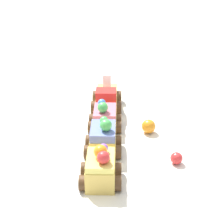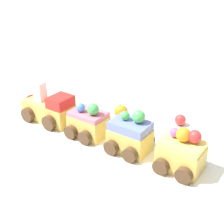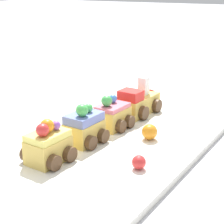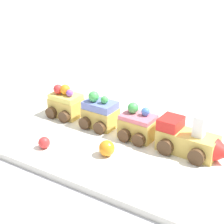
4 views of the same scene
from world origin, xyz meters
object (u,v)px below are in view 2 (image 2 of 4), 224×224
object	(u,v)px
cake_car_lemon	(181,154)
cake_car_blueberry	(130,136)
cake_car_strawberry	(89,123)
gumball_orange	(122,112)
gumball_red	(180,120)
cake_train_locomotive	(46,108)

from	to	relation	value
cake_car_lemon	cake_car_blueberry	bearing A→B (deg)	0.00
cake_car_strawberry	gumball_orange	distance (m)	0.09
cake_car_blueberry	gumball_red	size ratio (longest dim) A/B	3.43
cake_train_locomotive	cake_car_strawberry	bearing A→B (deg)	179.82
cake_car_strawberry	cake_car_blueberry	bearing A→B (deg)	-179.56
gumball_red	cake_car_blueberry	bearing A→B (deg)	74.46
cake_train_locomotive	gumball_red	bearing A→B (deg)	-150.44
cake_car_strawberry	cake_car_lemon	bearing A→B (deg)	-179.78
cake_train_locomotive	cake_car_blueberry	distance (m)	0.20
gumball_orange	gumball_red	xyz separation A→B (m)	(-0.11, -0.04, -0.00)
cake_car_strawberry	cake_car_lemon	distance (m)	0.18
gumball_red	cake_train_locomotive	bearing A→B (deg)	28.04
cake_car_lemon	gumball_orange	bearing A→B (deg)	-28.12
cake_car_lemon	gumball_orange	xyz separation A→B (m)	(0.16, -0.09, -0.01)
cake_train_locomotive	gumball_orange	distance (m)	0.15
cake_car_strawberry	cake_car_lemon	size ratio (longest dim) A/B	0.97
cake_car_blueberry	cake_car_lemon	bearing A→B (deg)	-180.00
cake_train_locomotive	cake_car_strawberry	xyz separation A→B (m)	(-0.11, 0.00, 0.00)
cake_car_blueberry	cake_car_strawberry	bearing A→B (deg)	0.44
cake_car_lemon	gumball_red	bearing A→B (deg)	-66.05
gumball_orange	gumball_red	distance (m)	0.12
cake_train_locomotive	cake_car_lemon	bearing A→B (deg)	-179.93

